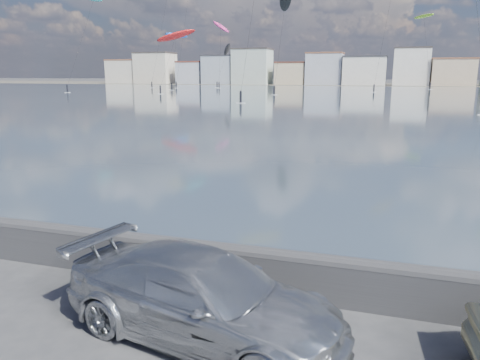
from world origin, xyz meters
name	(u,v)px	position (x,y,z in m)	size (l,w,h in m)	color
ground	(117,346)	(0.00, 0.00, 0.00)	(700.00, 700.00, 0.00)	#333335
bay_water	(368,97)	(0.00, 91.50, 0.01)	(500.00, 177.00, 0.00)	#3A4556
far_shore_strip	(381,84)	(0.00, 200.00, 0.01)	(500.00, 60.00, 0.00)	#4C473D
seawall	(181,258)	(0.00, 2.70, 0.58)	(400.00, 0.36, 1.08)	#28282B
far_buildings	(384,69)	(1.31, 186.00, 6.03)	(240.79, 13.26, 14.60)	beige
car_silver	(203,297)	(1.34, 0.75, 0.78)	(2.19, 5.40, 1.57)	#B5B8BD
kitesurfer_3	(424,17)	(12.09, 148.55, 20.68)	(7.09, 11.56, 21.62)	#8CD826
kitesurfer_11	(227,50)	(-50.15, 150.18, 12.41)	(3.62, 17.30, 15.41)	black
kitesurfer_12	(221,27)	(-49.31, 141.91, 19.02)	(9.29, 12.00, 22.00)	#E5338C
kitesurfer_14	(176,36)	(-46.34, 101.44, 13.39)	(9.89, 13.78, 15.71)	red
kitesurfer_18	(177,36)	(-56.33, 123.24, 15.16)	(6.13, 14.81, 16.28)	blue
kitesurfer_20	(93,1)	(-68.31, 100.67, 22.37)	(4.92, 14.57, 23.36)	#19BFBF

